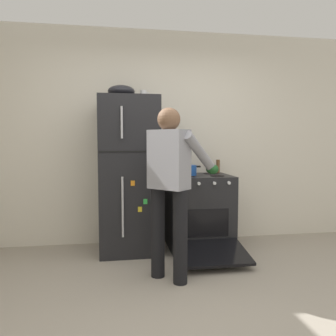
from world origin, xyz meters
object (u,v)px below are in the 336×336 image
object	(u,v)px
pepper_mill	(218,166)
refrigerator	(129,175)
person_cook	(172,177)
stove_range	(199,212)
coffee_mug	(144,95)
red_pot	(187,170)
mixing_bowl	(121,91)

from	to	relation	value
pepper_mill	refrigerator	bearing A→B (deg)	-170.13
refrigerator	person_cook	bearing A→B (deg)	-67.90
refrigerator	stove_range	size ratio (longest dim) A/B	1.50
stove_range	pepper_mill	size ratio (longest dim) A/B	7.09
coffee_mug	stove_range	bearing A→B (deg)	-5.78
red_pot	pepper_mill	world-z (taller)	pepper_mill
red_pot	mixing_bowl	bearing A→B (deg)	176.29
mixing_bowl	red_pot	bearing A→B (deg)	-3.71
refrigerator	person_cook	distance (m)	0.96
red_pot	refrigerator	bearing A→B (deg)	175.89
coffee_mug	pepper_mill	size ratio (longest dim) A/B	0.66
mixing_bowl	stove_range	bearing A→B (deg)	-1.09
refrigerator	stove_range	bearing A→B (deg)	-1.17
coffee_mug	mixing_bowl	xyz separation A→B (m)	(-0.26, -0.05, 0.02)
stove_range	refrigerator	bearing A→B (deg)	178.83
stove_range	mixing_bowl	distance (m)	1.71
stove_range	coffee_mug	xyz separation A→B (m)	(-0.67, 0.07, 1.41)
red_pot	coffee_mug	size ratio (longest dim) A/B	2.86
stove_range	red_pot	bearing A→B (deg)	-168.57
coffee_mug	red_pot	bearing A→B (deg)	-11.12
red_pot	pepper_mill	bearing A→B (deg)	28.52
refrigerator	mixing_bowl	xyz separation A→B (m)	(-0.08, 0.00, 0.97)
person_cook	coffee_mug	bearing A→B (deg)	100.68
refrigerator	red_pot	distance (m)	0.70
refrigerator	coffee_mug	size ratio (longest dim) A/B	16.10
refrigerator	stove_range	distance (m)	0.97
refrigerator	pepper_mill	size ratio (longest dim) A/B	10.62
stove_range	pepper_mill	xyz separation A→B (m)	(0.30, 0.22, 0.54)
stove_range	person_cook	distance (m)	1.13
pepper_mill	coffee_mug	bearing A→B (deg)	-171.20
red_pot	mixing_bowl	distance (m)	1.20
person_cook	red_pot	world-z (taller)	person_cook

